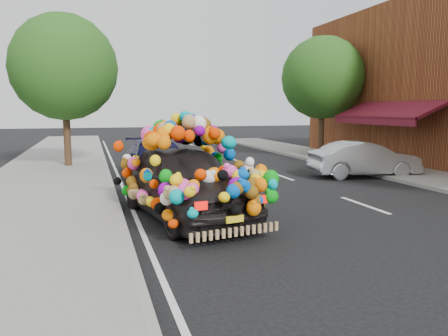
% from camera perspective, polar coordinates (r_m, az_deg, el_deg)
% --- Properties ---
extents(ground, '(100.00, 100.00, 0.00)m').
position_cam_1_polar(ground, '(9.94, 0.41, -6.21)').
color(ground, black).
rests_on(ground, ground).
extents(sidewalk, '(4.00, 60.00, 0.12)m').
position_cam_1_polar(sidewalk, '(9.60, -25.10, -7.09)').
color(sidewalk, gray).
rests_on(sidewalk, ground).
extents(kerb, '(0.15, 60.00, 0.13)m').
position_cam_1_polar(kerb, '(9.51, -13.32, -6.66)').
color(kerb, gray).
rests_on(kerb, ground).
extents(footpath_far, '(3.00, 40.00, 0.12)m').
position_cam_1_polar(footpath_far, '(16.66, 24.99, -1.07)').
color(footpath_far, gray).
rests_on(footpath_far, ground).
extents(lane_markings, '(6.00, 50.00, 0.01)m').
position_cam_1_polar(lane_markings, '(11.51, 17.82, -4.63)').
color(lane_markings, silver).
rests_on(lane_markings, ground).
extents(tree_near_sidewalk, '(4.20, 4.20, 6.13)m').
position_cam_1_polar(tree_near_sidewalk, '(18.80, -20.19, 12.22)').
color(tree_near_sidewalk, '#332114').
rests_on(tree_near_sidewalk, ground).
extents(tree_far_b, '(4.00, 4.00, 5.90)m').
position_cam_1_polar(tree_far_b, '(22.13, 12.78, 11.41)').
color(tree_far_b, '#332114').
rests_on(tree_far_b, ground).
extents(plush_art_car, '(3.05, 5.19, 2.24)m').
position_cam_1_polar(plush_art_car, '(9.68, -5.25, 0.33)').
color(plush_art_car, black).
rests_on(plush_art_car, ground).
extents(navy_sedan, '(2.08, 4.76, 1.36)m').
position_cam_1_polar(navy_sedan, '(14.82, -8.72, 0.99)').
color(navy_sedan, black).
rests_on(navy_sedan, ground).
extents(silver_hatchback, '(3.97, 1.84, 1.26)m').
position_cam_1_polar(silver_hatchback, '(16.24, 17.86, 1.11)').
color(silver_hatchback, '#A7A9AE').
rests_on(silver_hatchback, ground).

